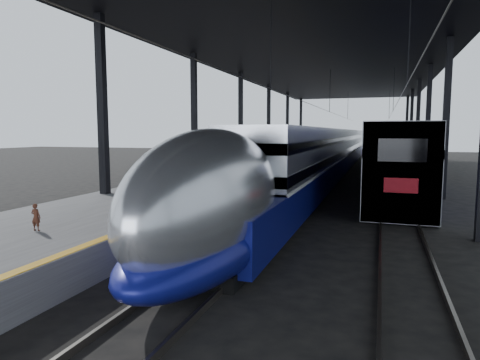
% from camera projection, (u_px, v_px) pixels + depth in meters
% --- Properties ---
extents(ground, '(160.00, 160.00, 0.00)m').
position_uv_depth(ground, '(167.00, 255.00, 13.25)').
color(ground, black).
rests_on(ground, ground).
extents(platform, '(6.00, 80.00, 1.00)m').
position_uv_depth(platform, '(249.00, 175.00, 33.16)').
color(platform, '#4C4C4F').
rests_on(platform, ground).
extents(yellow_strip, '(0.30, 80.00, 0.01)m').
position_uv_depth(yellow_strip, '(284.00, 169.00, 32.24)').
color(yellow_strip, orange).
rests_on(yellow_strip, platform).
extents(rails, '(6.52, 80.00, 0.16)m').
position_uv_depth(rails, '(355.00, 184.00, 30.72)').
color(rails, slate).
rests_on(rails, ground).
extents(canopy, '(18.00, 75.00, 9.47)m').
position_uv_depth(canopy, '(321.00, 57.00, 30.52)').
color(canopy, black).
rests_on(canopy, ground).
extents(tgv_train, '(2.82, 65.20, 4.05)m').
position_uv_depth(tgv_train, '(330.00, 154.00, 37.26)').
color(tgv_train, silver).
rests_on(tgv_train, ground).
extents(second_train, '(3.09, 56.05, 4.26)m').
position_uv_depth(second_train, '(389.00, 149.00, 42.85)').
color(second_train, navy).
rests_on(second_train, ground).
extents(child, '(0.30, 0.21, 0.79)m').
position_uv_depth(child, '(36.00, 217.00, 12.18)').
color(child, '#462317').
rests_on(child, platform).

